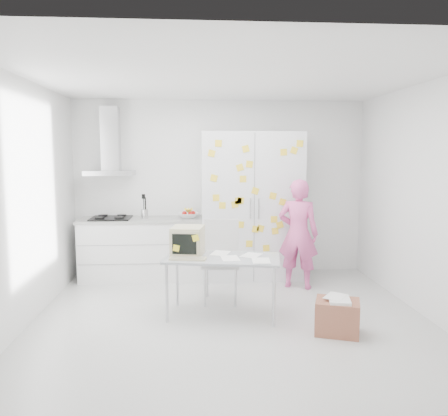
{
  "coord_description": "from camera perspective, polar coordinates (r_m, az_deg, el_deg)",
  "views": [
    {
      "loc": [
        -0.41,
        -4.82,
        1.88
      ],
      "look_at": [
        -0.03,
        0.69,
        1.19
      ],
      "focal_mm": 35.0,
      "sensor_mm": 36.0,
      "label": 1
    }
  ],
  "objects": [
    {
      "name": "floor",
      "position": [
        5.19,
        0.9,
        -14.24
      ],
      "size": [
        4.5,
        4.0,
        0.02
      ],
      "primitive_type": "cube",
      "color": "silver",
      "rests_on": "ground"
    },
    {
      "name": "walls",
      "position": [
        5.58,
        0.31,
        1.64
      ],
      "size": [
        4.52,
        4.01,
        2.7
      ],
      "color": "white",
      "rests_on": "ground"
    },
    {
      "name": "ceiling",
      "position": [
        4.91,
        0.97,
        16.71
      ],
      "size": [
        4.5,
        4.0,
        0.02
      ],
      "primitive_type": "cube",
      "color": "white",
      "rests_on": "walls"
    },
    {
      "name": "counter_run",
      "position": [
        6.72,
        -10.62,
        -5.14
      ],
      "size": [
        1.84,
        0.63,
        1.28
      ],
      "color": "white",
      "rests_on": "ground"
    },
    {
      "name": "range_hood",
      "position": [
        6.77,
        -14.61,
        7.52
      ],
      "size": [
        0.7,
        0.48,
        1.01
      ],
      "color": "silver",
      "rests_on": "walls"
    },
    {
      "name": "tall_cabinet",
      "position": [
        6.6,
        3.59,
        0.29
      ],
      "size": [
        1.5,
        0.68,
        2.2
      ],
      "color": "silver",
      "rests_on": "ground"
    },
    {
      "name": "person",
      "position": [
        6.2,
        9.66,
        -3.34
      ],
      "size": [
        0.66,
        0.56,
        1.54
      ],
      "primitive_type": "imported",
      "rotation": [
        0.0,
        0.0,
        2.75
      ],
      "color": "#E5599F",
      "rests_on": "ground"
    },
    {
      "name": "desk",
      "position": [
        5.1,
        -3.13,
        -5.31
      ],
      "size": [
        1.39,
        0.87,
        1.04
      ],
      "rotation": [
        0.0,
        0.0,
        -0.18
      ],
      "color": "#A8ADB3",
      "rests_on": "ground"
    },
    {
      "name": "chair",
      "position": [
        5.63,
        -0.38,
        -6.19
      ],
      "size": [
        0.52,
        0.52,
        1.04
      ],
      "rotation": [
        0.0,
        0.0,
        -0.11
      ],
      "color": "silver",
      "rests_on": "ground"
    },
    {
      "name": "cardboard_box",
      "position": [
        4.87,
        14.57,
        -13.53
      ],
      "size": [
        0.54,
        0.48,
        0.39
      ],
      "rotation": [
        0.0,
        0.0,
        -0.34
      ],
      "color": "#9D5D44",
      "rests_on": "ground"
    }
  ]
}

